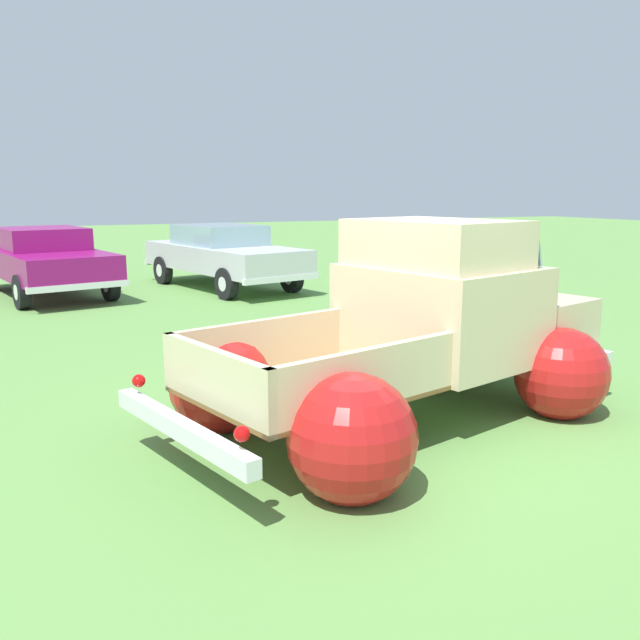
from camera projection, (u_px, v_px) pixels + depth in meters
name	position (u px, v px, depth m)	size (l,w,h in m)	color
ground_plane	(392.00, 422.00, 6.40)	(80.00, 80.00, 0.00)	#609347
vintage_pickup_truck	(421.00, 340.00, 6.50)	(4.95, 3.63, 1.96)	black
show_car_0	(45.00, 259.00, 13.99)	(2.78, 4.81, 1.43)	black
show_car_1	(223.00, 254.00, 15.12)	(2.86, 5.01, 1.43)	black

